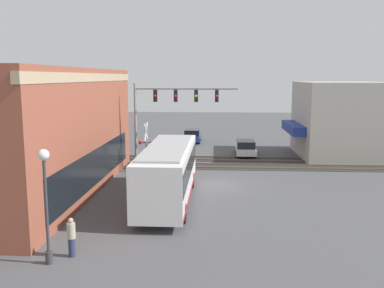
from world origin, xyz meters
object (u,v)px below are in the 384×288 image
Objects in this scene: crossing_signal at (146,143)px; parked_car_white at (245,148)px; streetlamp at (46,196)px; pedestrian_by_lamp at (71,237)px; city_bus at (168,171)px; parked_car_blue at (192,136)px.

crossing_signal is 11.21m from parked_car_white.
pedestrian_by_lamp is at bearing -42.90° from streetlamp.
pedestrian_by_lamp is (-7.93, 3.03, -1.00)m from city_bus.
crossing_signal is 0.84× the size of parked_car_white.
city_bus is 2.55× the size of parked_car_blue.
crossing_signal reaches higher than parked_car_blue.
parked_car_white is 9.48m from parked_car_blue.
streetlamp is 2.80× the size of pedestrian_by_lamp.
parked_car_blue is (7.80, 5.40, 0.01)m from parked_car_white.
city_bus reaches higher than parked_car_blue.
pedestrian_by_lamp is at bearing 160.06° from parked_car_white.
streetlamp reaches higher than parked_car_white.
crossing_signal is 15.81m from parked_car_blue.
city_bus is 16.27m from parked_car_white.
parked_car_blue is (23.10, -0.00, -1.16)m from city_bus.
crossing_signal is (7.58, 2.55, 0.47)m from city_bus.
streetlamp reaches higher than crossing_signal.
streetlamp is (-16.22, 1.14, 0.42)m from crossing_signal.
crossing_signal reaches higher than city_bus.
city_bus is 2.40× the size of parked_car_white.
crossing_signal is 0.84× the size of streetlamp.
city_bus is at bearing 160.56° from parked_car_white.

